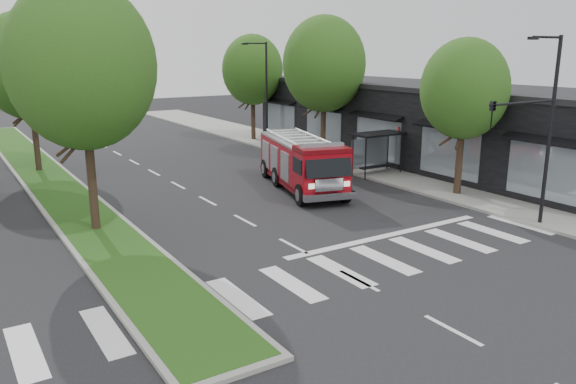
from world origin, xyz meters
The scene contains 13 objects.
ground centered at (0.00, 0.00, 0.00)m, with size 140.00×140.00×0.00m, color black.
sidewalk_right centered at (12.50, 10.00, 0.07)m, with size 5.00×80.00×0.15m, color gray.
median centered at (-6.00, 18.00, 0.08)m, with size 3.00×50.00×0.15m.
storefront_row centered at (17.00, 10.00, 2.50)m, with size 8.00×30.00×5.00m, color black.
bus_shelter centered at (11.20, 8.15, 2.04)m, with size 3.20×1.60×2.61m.
tree_right_near centered at (11.50, 2.00, 5.51)m, with size 4.40×4.40×8.05m.
tree_right_mid centered at (11.50, 14.00, 6.49)m, with size 5.60×5.60×9.72m.
tree_right_far centered at (11.50, 24.00, 5.84)m, with size 5.00×5.00×8.73m.
tree_median_near centered at (-6.00, 6.00, 6.81)m, with size 5.80×5.80×10.16m.
tree_median_far centered at (-6.00, 20.00, 6.49)m, with size 5.60×5.60×9.72m.
streetlight_right_near centered at (9.61, -3.50, 4.67)m, with size 4.08×0.22×8.00m.
streetlight_right_far centered at (10.35, 20.00, 4.48)m, with size 2.11×0.20×8.00m.
fire_engine centered at (5.48, 7.62, 1.43)m, with size 4.72×9.00×2.99m.
Camera 1 is at (-11.21, -17.32, 7.40)m, focal length 35.00 mm.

